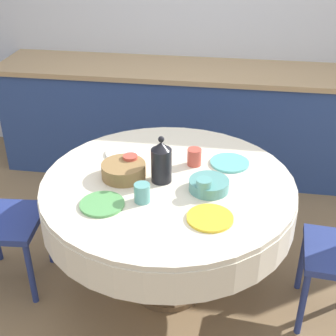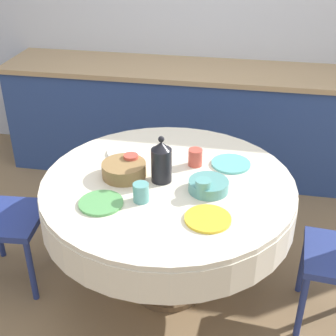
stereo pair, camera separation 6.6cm
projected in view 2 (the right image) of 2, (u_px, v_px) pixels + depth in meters
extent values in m
plane|color=#8E704C|center=(168.00, 286.00, 2.88)|extent=(12.00, 12.00, 0.00)
cube|color=silver|center=(209.00, 8.00, 3.80)|extent=(7.00, 0.05, 2.60)
cube|color=#2D4784|center=(200.00, 123.00, 3.95)|extent=(3.20, 0.60, 0.86)
cube|color=tan|center=(202.00, 71.00, 3.72)|extent=(3.24, 0.64, 0.04)
cylinder|color=brown|center=(168.00, 284.00, 2.87)|extent=(0.44, 0.44, 0.04)
cylinder|color=brown|center=(168.00, 249.00, 2.74)|extent=(0.11, 0.11, 0.51)
cylinder|color=silver|center=(168.00, 200.00, 2.56)|extent=(1.37, 1.37, 0.18)
cylinder|color=silver|center=(168.00, 183.00, 2.51)|extent=(1.36, 1.36, 0.03)
cylinder|color=navy|center=(301.00, 307.00, 2.45)|extent=(0.04, 0.04, 0.43)
cylinder|color=navy|center=(303.00, 263.00, 2.75)|extent=(0.04, 0.04, 0.43)
cube|color=navy|center=(7.00, 218.00, 2.74)|extent=(0.43, 0.43, 0.04)
cylinder|color=navy|center=(51.00, 233.00, 3.00)|extent=(0.04, 0.04, 0.43)
cylinder|color=navy|center=(31.00, 271.00, 2.69)|extent=(0.04, 0.04, 0.43)
cylinder|color=#5BA85B|center=(101.00, 203.00, 2.31)|extent=(0.22, 0.22, 0.01)
cylinder|color=#5BA39E|center=(141.00, 192.00, 2.32)|extent=(0.08, 0.08, 0.10)
cylinder|color=yellow|center=(208.00, 219.00, 2.20)|extent=(0.22, 0.22, 0.01)
cylinder|color=#5BA39E|center=(203.00, 188.00, 2.35)|extent=(0.08, 0.08, 0.10)
cylinder|color=white|center=(126.00, 152.00, 2.77)|extent=(0.22, 0.22, 0.01)
cylinder|color=#CC4C3D|center=(131.00, 163.00, 2.58)|extent=(0.08, 0.08, 0.10)
cylinder|color=#60BCB7|center=(231.00, 164.00, 2.65)|extent=(0.22, 0.22, 0.01)
cylinder|color=#CC4C3D|center=(195.00, 157.00, 2.63)|extent=(0.08, 0.08, 0.10)
cylinder|color=black|center=(161.00, 165.00, 2.46)|extent=(0.11, 0.11, 0.19)
cone|color=black|center=(161.00, 146.00, 2.41)|extent=(0.10, 0.10, 0.04)
sphere|color=black|center=(161.00, 139.00, 2.39)|extent=(0.03, 0.03, 0.03)
cylinder|color=olive|center=(124.00, 170.00, 2.53)|extent=(0.24, 0.24, 0.08)
cylinder|color=#569993|center=(208.00, 186.00, 2.41)|extent=(0.21, 0.21, 0.06)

